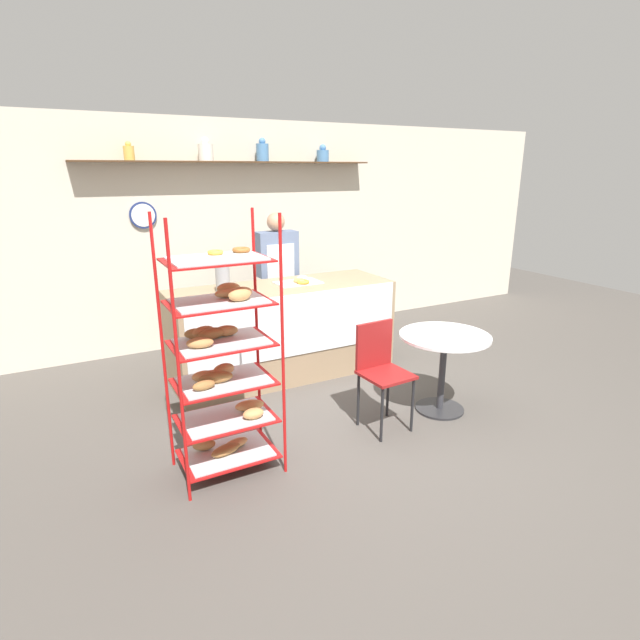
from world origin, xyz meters
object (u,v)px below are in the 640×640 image
object	(u,v)px
cafe_table	(444,353)
coffee_carafe	(223,276)
cafe_chair	(380,364)
person_worker	(277,279)
donut_tray_counter	(300,281)
pastry_rack	(223,362)

from	to	relation	value
cafe_table	coffee_carafe	world-z (taller)	coffee_carafe
cafe_chair	coffee_carafe	world-z (taller)	coffee_carafe
person_worker	coffee_carafe	xyz separation A→B (m)	(-0.84, -0.62, 0.23)
person_worker	donut_tray_counter	world-z (taller)	person_worker
cafe_chair	coffee_carafe	bearing A→B (deg)	117.87
cafe_table	pastry_rack	bearing A→B (deg)	179.21
cafe_table	cafe_chair	xyz separation A→B (m)	(-0.65, 0.05, 0.01)
pastry_rack	coffee_carafe	xyz separation A→B (m)	(0.48, 1.46, 0.28)
pastry_rack	cafe_chair	bearing A→B (deg)	0.83
person_worker	pastry_rack	bearing A→B (deg)	-122.51
pastry_rack	cafe_table	bearing A→B (deg)	-0.79
coffee_carafe	donut_tray_counter	world-z (taller)	coffee_carafe
cafe_chair	donut_tray_counter	bearing A→B (deg)	88.26
person_worker	cafe_chair	world-z (taller)	person_worker
cafe_table	donut_tray_counter	size ratio (longest dim) A/B	1.71
pastry_rack	cafe_table	size ratio (longest dim) A/B	2.34
coffee_carafe	person_worker	bearing A→B (deg)	36.33
pastry_rack	person_worker	world-z (taller)	pastry_rack
pastry_rack	coffee_carafe	distance (m)	1.57
person_worker	coffee_carafe	world-z (taller)	person_worker
cafe_chair	coffee_carafe	xyz separation A→B (m)	(-0.87, 1.44, 0.56)
person_worker	cafe_chair	bearing A→B (deg)	-89.26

